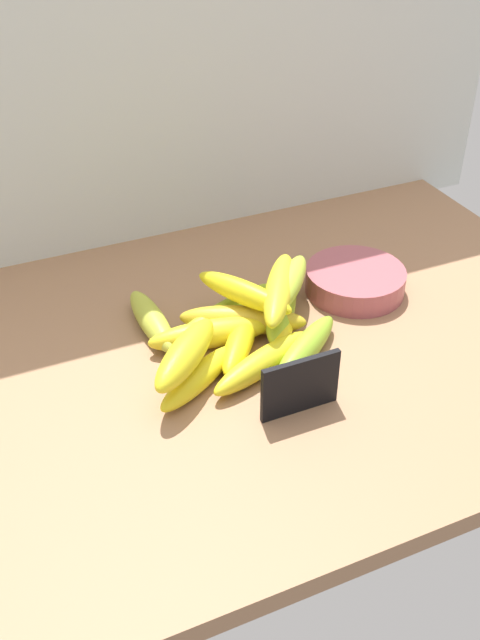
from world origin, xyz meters
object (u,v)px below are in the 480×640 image
banana_0 (210,334)px  banana_1 (226,312)px  chalkboard_sign (300,387)px  banana_9 (152,320)px  banana_3 (263,362)px  banana_4 (239,340)px  banana_10 (185,354)px  banana_7 (305,348)px  banana_13 (244,293)px  fruit_bowl (355,280)px  banana_8 (282,324)px  banana_5 (281,305)px  banana_11 (279,289)px  banana_2 (243,320)px  banana_6 (199,378)px  banana_12 (291,282)px

banana_0 → banana_1: size_ratio=0.89×
chalkboard_sign → banana_9: chalkboard_sign is taller
chalkboard_sign → banana_3: chalkboard_sign is taller
chalkboard_sign → banana_4: 15.05cm
chalkboard_sign → banana_1: chalkboard_sign is taller
banana_10 → banana_3: bearing=-7.9°
chalkboard_sign → banana_0: 18.50cm
banana_1 → banana_7: banana_7 is taller
banana_9 → banana_13: bearing=-19.0°
fruit_bowl → banana_9: 33.81cm
banana_8 → banana_4: bearing=-170.7°
banana_9 → banana_5: bearing=-13.5°
banana_4 → banana_11: (8.13, 3.62, 4.55)cm
fruit_bowl → banana_10: bearing=-161.3°
banana_9 → banana_2: bearing=-24.7°
banana_3 → banana_9: (-10.96, 15.69, 0.08)cm
chalkboard_sign → fruit_bowl: 30.64cm
banana_4 → banana_6: bearing=-147.9°
banana_11 → banana_12: size_ratio=1.28×
banana_3 → banana_10: (-10.72, 1.49, 3.84)cm
chalkboard_sign → banana_13: 20.14cm
banana_1 → banana_6: size_ratio=1.29×
banana_11 → banana_5: bearing=50.0°
chalkboard_sign → banana_5: (7.33, 19.85, -1.67)cm
banana_13 → banana_11: bearing=-17.4°
banana_1 → banana_10: bearing=-132.4°
banana_8 → banana_3: bearing=-132.7°
banana_5 → banana_3: bearing=-127.4°
banana_2 → banana_13: 4.22cm
banana_0 → banana_12: 14.85cm
banana_7 → banana_8: banana_7 is taller
banana_2 → banana_6: banana_2 is taller
banana_9 → banana_3: bearing=-55.1°
fruit_bowl → banana_3: 26.09cm
fruit_bowl → banana_12: 13.74cm
banana_8 → banana_9: size_ratio=1.14×
banana_12 → banana_13: (-7.60, 0.25, -0.01)cm
banana_9 → banana_7: bearing=-40.6°
banana_7 → banana_0: bearing=143.2°
banana_6 → banana_8: banana_6 is taller
banana_0 → banana_5: 12.98cm
banana_3 → fruit_bowl: bearing=29.4°
banana_7 → banana_8: bearing=92.7°
banana_6 → banana_11: 19.31cm
banana_8 → banana_10: 18.69cm
banana_5 → banana_11: (-1.22, -1.46, 4.22)cm
banana_7 → banana_10: (-17.67, 1.16, 3.82)cm
banana_1 → banana_13: size_ratio=1.23×
banana_0 → fruit_bowl: bearing=8.5°
chalkboard_sign → banana_9: (-12.07, 24.51, -1.92)cm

